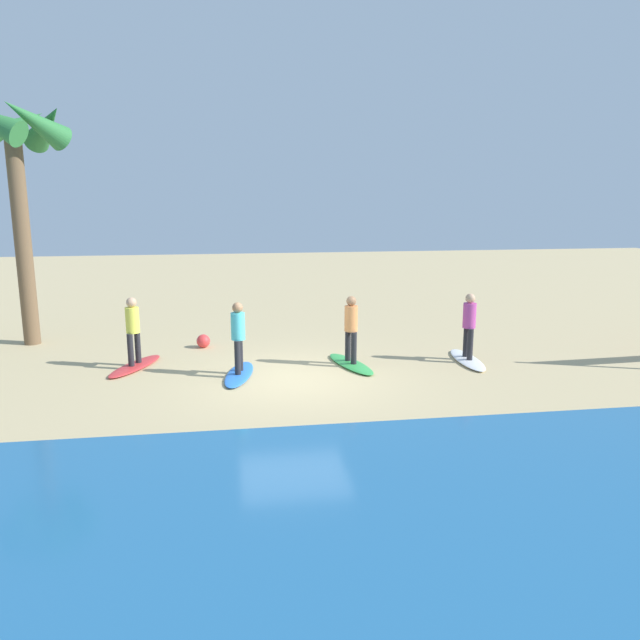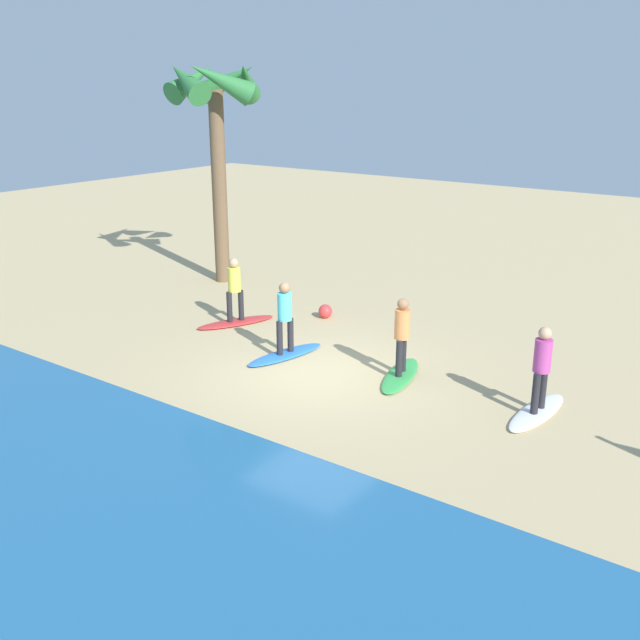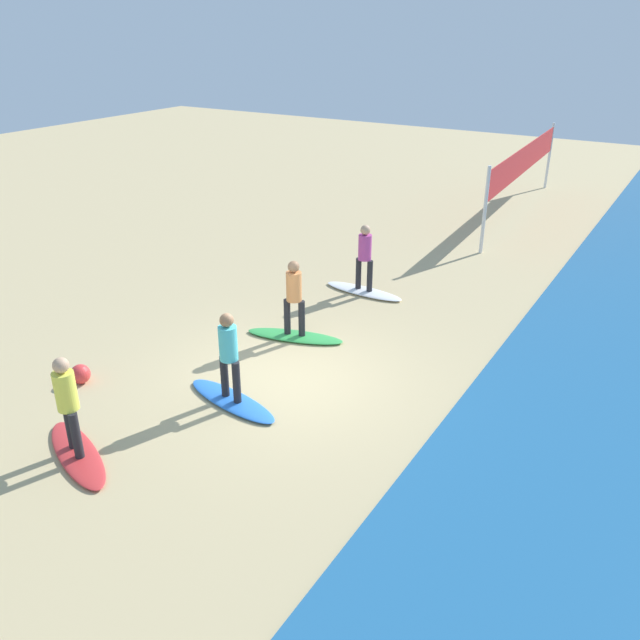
{
  "view_description": "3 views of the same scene",
  "coord_description": "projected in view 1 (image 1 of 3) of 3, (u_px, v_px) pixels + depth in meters",
  "views": [
    {
      "loc": [
        1.42,
        13.27,
        4.14
      ],
      "look_at": [
        -0.83,
        -1.38,
        1.06
      ],
      "focal_mm": 34.31,
      "sensor_mm": 36.0,
      "label": 1
    },
    {
      "loc": [
        -8.5,
        11.63,
        5.94
      ],
      "look_at": [
        -0.17,
        0.13,
        1.28
      ],
      "focal_mm": 41.05,
      "sensor_mm": 36.0,
      "label": 2
    },
    {
      "loc": [
        8.85,
        6.06,
        6.22
      ],
      "look_at": [
        -0.48,
        0.36,
        1.13
      ],
      "focal_mm": 36.85,
      "sensor_mm": 36.0,
      "label": 3
    }
  ],
  "objects": [
    {
      "name": "ground_plane",
      "position": [
        293.0,
        379.0,
        13.9
      ],
      "size": [
        60.0,
        60.0,
        0.0
      ],
      "primitive_type": "plane",
      "color": "tan"
    },
    {
      "name": "surfboard_white",
      "position": [
        467.0,
        360.0,
        15.35
      ],
      "size": [
        0.67,
        2.13,
        0.09
      ],
      "primitive_type": "ellipsoid",
      "rotation": [
        0.0,
        0.0,
        1.52
      ],
      "color": "white",
      "rests_on": "ground"
    },
    {
      "name": "surfer_white",
      "position": [
        469.0,
        321.0,
        15.14
      ],
      "size": [
        0.32,
        0.46,
        1.64
      ],
      "color": "#232328",
      "rests_on": "surfboard_white"
    },
    {
      "name": "surfboard_green",
      "position": [
        351.0,
        364.0,
        14.98
      ],
      "size": [
        1.09,
        2.17,
        0.09
      ],
      "primitive_type": "ellipsoid",
      "rotation": [
        0.0,
        0.0,
        1.84
      ],
      "color": "green",
      "rests_on": "ground"
    },
    {
      "name": "surfer_green",
      "position": [
        351.0,
        324.0,
        14.77
      ],
      "size": [
        0.32,
        0.45,
        1.64
      ],
      "color": "#232328",
      "rests_on": "surfboard_green"
    },
    {
      "name": "surfboard_blue",
      "position": [
        239.0,
        374.0,
        14.13
      ],
      "size": [
        0.95,
        2.17,
        0.09
      ],
      "primitive_type": "ellipsoid",
      "rotation": [
        0.0,
        0.0,
        1.38
      ],
      "color": "blue",
      "rests_on": "ground"
    },
    {
      "name": "surfer_blue",
      "position": [
        238.0,
        332.0,
        13.92
      ],
      "size": [
        0.32,
        0.45,
        1.64
      ],
      "color": "#232328",
      "rests_on": "surfboard_blue"
    },
    {
      "name": "surfboard_red",
      "position": [
        135.0,
        366.0,
        14.8
      ],
      "size": [
        1.36,
        2.15,
        0.09
      ],
      "primitive_type": "ellipsoid",
      "rotation": [
        0.0,
        0.0,
        1.16
      ],
      "color": "red",
      "rests_on": "ground"
    },
    {
      "name": "surfer_red",
      "position": [
        133.0,
        326.0,
        14.6
      ],
      "size": [
        0.32,
        0.43,
        1.64
      ],
      "color": "#232328",
      "rests_on": "surfboard_red"
    },
    {
      "name": "palm_tree",
      "position": [
        14.0,
        147.0,
        16.09
      ],
      "size": [
        2.88,
        3.03,
        6.65
      ],
      "color": "brown",
      "rests_on": "ground"
    },
    {
      "name": "beach_ball",
      "position": [
        203.0,
        341.0,
        16.7
      ],
      "size": [
        0.37,
        0.37,
        0.37
      ],
      "primitive_type": "sphere",
      "color": "#E53838",
      "rests_on": "ground"
    }
  ]
}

